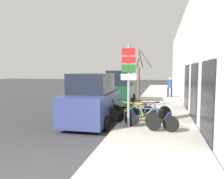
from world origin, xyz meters
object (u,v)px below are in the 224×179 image
at_px(parked_car_0, 93,100).
at_px(bicycle_1, 134,116).
at_px(signpost, 129,81).
at_px(pedestrian_near, 170,86).
at_px(bicycle_0, 150,120).
at_px(street_tree, 139,82).
at_px(bicycle_3, 130,112).
at_px(parked_car_1, 120,89).
at_px(bicycle_5, 148,111).
at_px(bicycle_2, 131,114).
at_px(bicycle_4, 150,112).

bearing_deg(parked_car_0, bicycle_1, -24.30).
bearing_deg(signpost, pedestrian_near, 79.73).
xyz_separation_m(bicycle_0, street_tree, (-0.95, 4.99, 1.17)).
bearing_deg(parked_car_0, street_tree, 64.70).
xyz_separation_m(bicycle_3, parked_car_1, (-1.56, 5.60, 0.50)).
relative_size(parked_car_1, pedestrian_near, 2.65).
xyz_separation_m(bicycle_5, pedestrian_near, (1.23, 8.79, 0.58)).
bearing_deg(bicycle_1, bicycle_2, 54.72).
bearing_deg(street_tree, bicycle_4, -76.25).
height_order(bicycle_4, street_tree, street_tree).
relative_size(bicycle_5, pedestrian_near, 1.30).
bearing_deg(bicycle_3, bicycle_1, -154.04).
distance_m(parked_car_1, pedestrian_near, 5.14).
height_order(bicycle_3, parked_car_0, parked_car_0).
height_order(parked_car_0, pedestrian_near, parked_car_0).
bearing_deg(parked_car_0, parked_car_1, 87.05).
relative_size(bicycle_0, street_tree, 0.59).
height_order(bicycle_4, bicycle_5, bicycle_5).
xyz_separation_m(bicycle_2, bicycle_4, (0.73, 0.69, -0.02)).
bearing_deg(bicycle_5, street_tree, 12.70).
distance_m(bicycle_3, parked_car_1, 5.83).
distance_m(signpost, parked_car_0, 2.29).
bearing_deg(parked_car_0, bicycle_2, -12.17).
distance_m(signpost, pedestrian_near, 10.62).
height_order(bicycle_4, pedestrian_near, pedestrian_near).
relative_size(bicycle_0, bicycle_4, 1.14).
bearing_deg(bicycle_1, signpost, 165.01).
bearing_deg(bicycle_2, parked_car_0, 66.79).
height_order(bicycle_5, parked_car_0, parked_car_0).
height_order(bicycle_1, bicycle_4, bicycle_1).
bearing_deg(bicycle_0, street_tree, 27.62).
xyz_separation_m(parked_car_0, street_tree, (1.70, 3.82, 0.66)).
xyz_separation_m(bicycle_4, bicycle_5, (-0.09, 0.25, 0.00)).
relative_size(parked_car_0, parked_car_1, 1.01).
distance_m(bicycle_3, pedestrian_near, 9.56).
distance_m(parked_car_0, street_tree, 4.24).
distance_m(signpost, bicycle_3, 1.77).
bearing_deg(bicycle_1, bicycle_5, 17.15).
bearing_deg(bicycle_0, signpost, 97.71).
xyz_separation_m(bicycle_1, street_tree, (-0.31, 4.68, 1.11)).
xyz_separation_m(bicycle_0, bicycle_2, (-0.83, 0.82, 0.02)).
distance_m(bicycle_3, bicycle_5, 0.92).
xyz_separation_m(bicycle_0, bicycle_1, (-0.64, 0.31, 0.05)).
xyz_separation_m(bicycle_1, bicycle_3, (-0.29, 0.90, -0.00)).
bearing_deg(bicycle_0, pedestrian_near, 11.19).
xyz_separation_m(bicycle_4, street_tree, (-0.85, 3.48, 1.17)).
xyz_separation_m(bicycle_0, pedestrian_near, (1.04, 10.55, 0.58)).
xyz_separation_m(signpost, bicycle_1, (0.21, 0.18, -1.40)).
xyz_separation_m(bicycle_1, parked_car_1, (-1.85, 6.50, 0.49)).
distance_m(bicycle_2, parked_car_0, 1.92).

